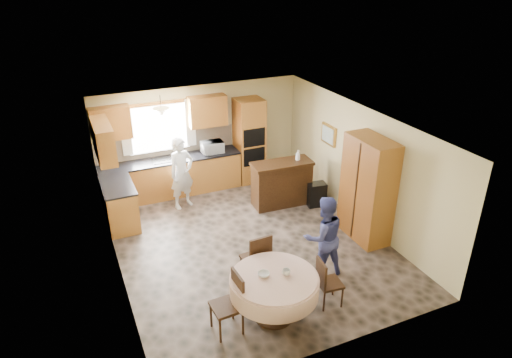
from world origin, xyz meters
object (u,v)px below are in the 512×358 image
(dining_table, at_px, (274,286))
(person_sink, at_px, (182,173))
(oven_tower, at_px, (249,141))
(person_dining, at_px, (323,237))
(sideboard, at_px, (282,185))
(chair_left, at_px, (231,300))
(chair_back, at_px, (258,257))
(chair_right, at_px, (326,280))
(cupboard, at_px, (367,189))

(dining_table, height_order, person_sink, person_sink)
(oven_tower, relative_size, person_sink, 1.29)
(oven_tower, xyz_separation_m, person_dining, (-0.35, -4.10, -0.30))
(sideboard, bearing_deg, person_sink, 161.78)
(person_sink, bearing_deg, dining_table, -104.63)
(sideboard, height_order, person_dining, person_dining)
(chair_left, relative_size, chair_back, 0.98)
(oven_tower, height_order, chair_back, oven_tower)
(chair_back, bearing_deg, oven_tower, -114.43)
(chair_right, height_order, person_dining, person_dining)
(sideboard, height_order, cupboard, cupboard)
(sideboard, distance_m, chair_left, 4.09)
(person_sink, bearing_deg, chair_right, -92.76)
(cupboard, bearing_deg, chair_left, -158.03)
(chair_right, bearing_deg, chair_back, 47.25)
(chair_back, bearing_deg, chair_right, 127.48)
(person_dining, bearing_deg, chair_left, 22.49)
(chair_back, distance_m, person_sink, 3.28)
(oven_tower, xyz_separation_m, chair_back, (-1.52, -3.92, -0.51))
(person_sink, bearing_deg, person_dining, -84.01)
(oven_tower, bearing_deg, cupboard, -72.41)
(person_dining, bearing_deg, chair_back, -4.31)
(cupboard, xyz_separation_m, chair_left, (-3.39, -1.37, -0.51))
(chair_left, bearing_deg, person_dining, 105.53)
(cupboard, xyz_separation_m, person_sink, (-2.99, 2.70, -0.23))
(oven_tower, xyz_separation_m, chair_left, (-2.32, -4.74, -0.52))
(chair_back, distance_m, chair_right, 1.21)
(sideboard, relative_size, chair_right, 1.60)
(chair_back, bearing_deg, person_dining, 168.20)
(cupboard, xyz_separation_m, dining_table, (-2.70, -1.40, -0.45))
(person_dining, bearing_deg, sideboard, -96.74)
(chair_right, bearing_deg, cupboard, -44.46)
(chair_left, xyz_separation_m, person_dining, (1.97, 0.65, 0.22))
(person_sink, distance_m, person_dining, 3.77)
(person_dining, bearing_deg, cupboard, -148.81)
(dining_table, distance_m, chair_right, 0.91)
(person_sink, bearing_deg, oven_tower, 0.62)
(chair_right, height_order, person_sink, person_sink)
(oven_tower, relative_size, chair_back, 2.11)
(dining_table, distance_m, person_sink, 4.11)
(cupboard, relative_size, chair_left, 2.14)
(dining_table, relative_size, chair_right, 1.60)
(cupboard, height_order, dining_table, cupboard)
(oven_tower, xyz_separation_m, sideboard, (0.16, -1.49, -0.57))
(sideboard, bearing_deg, person_dining, -97.85)
(chair_left, relative_size, person_dining, 0.65)
(sideboard, xyz_separation_m, cupboard, (0.91, -1.88, 0.57))
(dining_table, height_order, chair_back, chair_back)
(sideboard, relative_size, person_dining, 0.90)
(oven_tower, height_order, cupboard, oven_tower)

